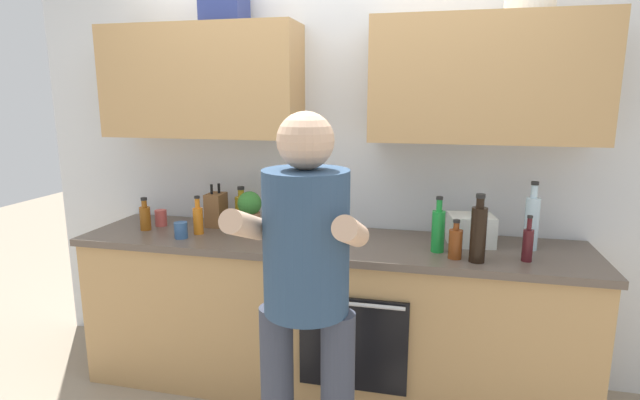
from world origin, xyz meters
TOP-DOWN VIEW (x-y plane):
  - ground_plane at (0.00, 0.00)m, footprint 12.00×12.00m
  - back_wall_unit at (-0.00, 0.27)m, footprint 4.00×0.38m
  - counter at (0.00, -0.00)m, footprint 2.84×0.67m
  - person_standing at (0.10, -0.82)m, footprint 0.49×0.45m
  - bottle_soda at (0.60, -0.07)m, footprint 0.07×0.07m
  - bottle_oil at (-0.59, 0.20)m, footprint 0.08×0.08m
  - bottle_vinegar at (0.69, -0.16)m, footprint 0.07×0.07m
  - bottle_soy at (0.79, -0.19)m, footprint 0.08×0.08m
  - bottle_wine at (1.03, -0.13)m, footprint 0.05×0.05m
  - bottle_water at (1.08, 0.08)m, footprint 0.07×0.07m
  - bottle_syrup at (-1.11, -0.04)m, footprint 0.06×0.06m
  - bottle_juice at (-0.76, -0.04)m, footprint 0.06×0.06m
  - cup_tea at (-0.82, -0.15)m, footprint 0.07×0.07m
  - cup_ceramic at (-1.08, 0.07)m, footprint 0.07×0.07m
  - mixing_bowl at (-0.13, -0.02)m, footprint 0.22×0.22m
  - knife_block at (-0.74, 0.15)m, footprint 0.10×0.14m
  - potted_herb at (-0.48, 0.05)m, footprint 0.14×0.14m
  - grocery_bag_produce at (0.78, 0.10)m, footprint 0.26×0.23m

SIDE VIEW (x-z plane):
  - ground_plane at x=0.00m, z-range 0.00..0.00m
  - counter at x=0.00m, z-range 0.00..0.90m
  - cup_tea at x=-0.82m, z-range 0.90..0.99m
  - mixing_bowl at x=-0.13m, z-range 0.90..1.00m
  - cup_ceramic at x=-1.08m, z-range 0.90..1.00m
  - person_standing at x=0.10m, z-range 0.15..1.79m
  - bottle_vinegar at x=0.69m, z-range 0.88..1.08m
  - bottle_syrup at x=-1.11m, z-range 0.88..1.08m
  - grocery_bag_produce at x=0.78m, z-range 0.90..1.06m
  - bottle_juice at x=-0.76m, z-range 0.88..1.10m
  - bottle_wine at x=1.03m, z-range 0.88..1.10m
  - bottle_oil at x=-0.59m, z-range 0.88..1.12m
  - knife_block at x=-0.74m, z-range 0.87..1.14m
  - bottle_soda at x=0.60m, z-range 0.87..1.16m
  - potted_herb at x=-0.48m, z-range 0.91..1.15m
  - bottle_soy at x=0.79m, z-range 0.88..1.21m
  - bottle_water at x=1.08m, z-range 0.87..1.23m
  - back_wall_unit at x=0.00m, z-range 0.25..2.75m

